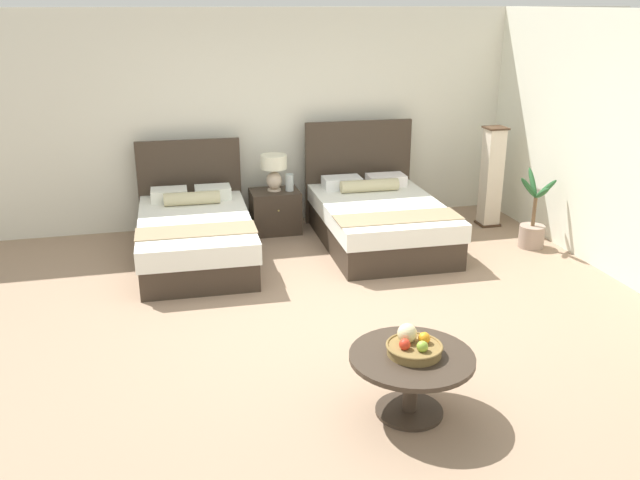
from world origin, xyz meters
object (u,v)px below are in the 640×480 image
vase (289,182)px  fruit_bowl (413,346)px  floor_lamp_corner (491,177)px  bed_near_window (195,234)px  potted_palm (532,228)px  coffee_table (411,369)px  nightstand (275,211)px  table_lamp (274,168)px  bed_near_corner (378,218)px

vase → fruit_bowl: vase is taller
floor_lamp_corner → fruit_bowl: bearing=-123.9°
bed_near_window → potted_palm: (3.86, -0.57, -0.05)m
bed_near_window → vase: 1.43m
floor_lamp_corner → coffee_table: bearing=-124.0°
nightstand → vase: 0.41m
coffee_table → potted_palm: 3.87m
nightstand → fruit_bowl: 4.12m
nightstand → table_lamp: (0.00, 0.02, 0.55)m
bed_near_window → fruit_bowl: size_ratio=5.39×
bed_near_window → vase: size_ratio=10.01×
nightstand → vase: (0.18, -0.04, 0.37)m
nightstand → fruit_bowl: size_ratio=1.53×
bed_near_window → nightstand: size_ratio=3.53×
nightstand → potted_palm: potted_palm is taller
bed_near_corner → floor_lamp_corner: bed_near_corner is taller
bed_near_window → nightstand: bearing=34.5°
bed_near_corner → vase: (-0.94, 0.67, 0.33)m
coffee_table → bed_near_window: bearing=110.0°
nightstand → floor_lamp_corner: (2.73, -0.39, 0.37)m
fruit_bowl → bed_near_corner: bearing=75.2°
nightstand → floor_lamp_corner: bearing=-8.1°
bed_near_corner → potted_palm: bed_near_corner is taller
nightstand → table_lamp: size_ratio=1.34×
bed_near_window → table_lamp: 1.37m
table_lamp → coffee_table: 4.18m
floor_lamp_corner → vase: bearing=172.2°
table_lamp → potted_palm: (2.83, -1.30, -0.57)m
fruit_bowl → coffee_table: bearing=-129.3°
bed_near_corner → fruit_bowl: bearing=-104.8°
nightstand → potted_palm: 3.10m
nightstand → floor_lamp_corner: 2.78m
bed_near_window → coffee_table: 3.64m
bed_near_corner → fruit_bowl: bed_near_corner is taller
coffee_table → fruit_bowl: size_ratio=2.21×
bed_near_corner → potted_palm: 1.80m
bed_near_corner → potted_palm: bearing=-18.5°
bed_near_window → fruit_bowl: 3.63m
bed_near_corner → nightstand: 1.33m
bed_near_corner → fruit_bowl: size_ratio=5.33×
bed_near_corner → vase: bed_near_corner is taller
vase → coffee_table: vase is taller
vase → coffee_table: (0.03, -4.09, -0.29)m
table_lamp → nightstand: bearing=-90.0°
potted_palm → table_lamp: bearing=155.3°
bed_near_window → floor_lamp_corner: size_ratio=1.66×
bed_near_corner → table_lamp: 1.43m
nightstand → floor_lamp_corner: floor_lamp_corner is taller
bed_near_window → potted_palm: bed_near_window is taller
coffee_table → bed_near_corner: bearing=75.1°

